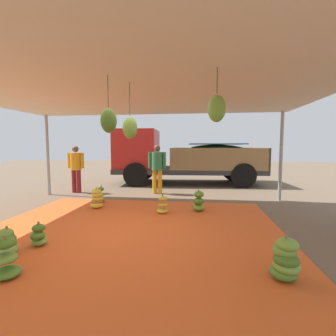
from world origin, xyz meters
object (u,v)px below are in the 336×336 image
Objects in this scene: banana_bunch_7 at (7,243)px; banana_bunch_0 at (101,195)px; worker_0 at (157,165)px; banana_bunch_5 at (39,236)px; worker_1 at (76,165)px; banana_bunch_4 at (163,205)px; banana_bunch_2 at (199,202)px; banana_bunch_8 at (6,260)px; cargo_truck_main at (182,157)px; banana_bunch_6 at (97,199)px; banana_bunch_3 at (285,260)px.

banana_bunch_0 is at bearing 89.95° from banana_bunch_7.
banana_bunch_7 is at bearing -105.61° from worker_0.
worker_0 is (1.20, 4.75, 0.83)m from banana_bunch_5.
worker_1 is (-1.50, 4.99, 0.77)m from banana_bunch_7.
banana_bunch_4 is 4.32m from worker_1.
banana_bunch_2 reaches higher than banana_bunch_8.
banana_bunch_8 is at bearing -101.47° from cargo_truck_main.
banana_bunch_8 is 5.85m from worker_0.
banana_bunch_2 is 2.75m from worker_0.
worker_0 is (1.27, 2.24, 0.75)m from banana_bunch_6.
banana_bunch_3 is 0.09× the size of cargo_truck_main.
worker_0 reaches higher than banana_bunch_8.
worker_1 is (-1.74, 4.60, 0.80)m from banana_bunch_5.
worker_0 is 2.95m from worker_1.
banana_bunch_5 is at bearing 58.87° from banana_bunch_7.
banana_bunch_0 is at bearing -132.42° from worker_0.
banana_bunch_6 reaches higher than banana_bunch_2.
banana_bunch_4 is at bearing -25.76° from banana_bunch_0.
banana_bunch_4 is at bearing -34.14° from worker_1.
banana_bunch_2 is at bearing 21.05° from banana_bunch_4.
banana_bunch_2 is 4.92m from cargo_truck_main.
banana_bunch_6 is 2.92m from banana_bunch_7.
banana_bunch_8 reaches higher than banana_bunch_5.
banana_bunch_6 reaches higher than banana_bunch_7.
cargo_truck_main is at bearing 74.44° from banana_bunch_7.
banana_bunch_7 is 0.83× the size of banana_bunch_8.
banana_bunch_5 is at bearing -104.62° from cargo_truck_main.
banana_bunch_2 reaches higher than banana_bunch_7.
cargo_truck_main is 2.68m from worker_0.
cargo_truck_main reaches higher than banana_bunch_4.
banana_bunch_2 is 0.98× the size of banana_bunch_3.
banana_bunch_6 is at bearing 170.60° from banana_bunch_4.
worker_1 is at bearing 145.86° from banana_bunch_4.
banana_bunch_7 is 8.08m from cargo_truck_main.
banana_bunch_4 is at bearing 51.30° from banana_bunch_5.
banana_bunch_5 is (-3.74, 0.57, -0.08)m from banana_bunch_3.
banana_bunch_7 is 5.41m from worker_0.
banana_bunch_3 is at bearing -8.65° from banana_bunch_5.
banana_bunch_2 is 2.73m from banana_bunch_6.
banana_bunch_2 is at bearing 109.11° from banana_bunch_3.
banana_bunch_4 is 1.18× the size of banana_bunch_5.
banana_bunch_2 is 0.08× the size of cargo_truck_main.
banana_bunch_8 is 0.08× the size of cargo_truck_main.
banana_bunch_6 reaches higher than banana_bunch_8.
worker_0 is at bearing 47.58° from banana_bunch_0.
banana_bunch_2 is at bearing -12.23° from banana_bunch_0.
worker_0 is 1.02× the size of worker_1.
banana_bunch_6 is (-2.73, -0.04, 0.01)m from banana_bunch_2.
banana_bunch_0 is 0.90× the size of banana_bunch_3.
banana_bunch_8 is at bearing -50.63° from banana_bunch_7.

